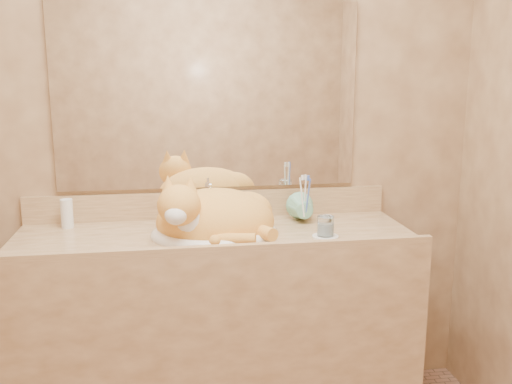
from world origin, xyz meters
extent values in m
cube|color=brown|center=(0.00, 1.00, 1.25)|extent=(2.40, 0.02, 2.50)
cube|color=brown|center=(0.00, -1.00, 1.25)|extent=(2.40, 0.02, 2.50)
cube|color=white|center=(0.00, 0.99, 1.39)|extent=(1.30, 0.02, 0.80)
imported|color=#71B596|center=(0.11, 0.87, 0.95)|extent=(0.10, 0.10, 0.20)
imported|color=#71B596|center=(0.39, 0.80, 0.91)|extent=(0.12, 0.12, 0.11)
cylinder|color=white|center=(0.42, 0.59, 0.85)|extent=(0.10, 0.10, 0.01)
cylinder|color=silver|center=(0.42, 0.59, 0.90)|extent=(0.07, 0.07, 0.08)
cylinder|color=white|center=(-0.60, 0.91, 0.91)|extent=(0.05, 0.05, 0.12)
camera|label=1|loc=(-0.18, -1.49, 1.49)|focal=40.00mm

